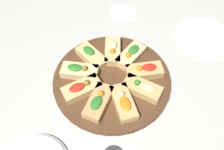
# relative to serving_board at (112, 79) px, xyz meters

# --- Properties ---
(ground_plane) EXTENTS (3.00, 3.00, 0.00)m
(ground_plane) POSITION_rel_serving_board_xyz_m (0.00, 0.00, -0.01)
(ground_plane) COLOR beige
(serving_board) EXTENTS (0.40, 0.40, 0.02)m
(serving_board) POSITION_rel_serving_board_xyz_m (0.00, 0.00, 0.00)
(serving_board) COLOR #51331E
(serving_board) RESTS_ON ground_plane
(focaccia_slice_0) EXTENTS (0.12, 0.13, 0.04)m
(focaccia_slice_0) POSITION_rel_serving_board_xyz_m (0.07, 0.09, 0.02)
(focaccia_slice_0) COLOR tan
(focaccia_slice_0) RESTS_ON serving_board
(focaccia_slice_1) EXTENTS (0.06, 0.13, 0.04)m
(focaccia_slice_1) POSITION_rel_serving_board_xyz_m (0.00, 0.11, 0.02)
(focaccia_slice_1) COLOR tan
(focaccia_slice_1) RESTS_ON serving_board
(focaccia_slice_2) EXTENTS (0.13, 0.13, 0.04)m
(focaccia_slice_2) POSITION_rel_serving_board_xyz_m (-0.08, 0.08, 0.02)
(focaccia_slice_2) COLOR tan
(focaccia_slice_2) RESTS_ON serving_board
(focaccia_slice_3) EXTENTS (0.13, 0.08, 0.04)m
(focaccia_slice_3) POSITION_rel_serving_board_xyz_m (-0.11, 0.02, 0.02)
(focaccia_slice_3) COLOR tan
(focaccia_slice_3) RESTS_ON serving_board
(focaccia_slice_4) EXTENTS (0.13, 0.12, 0.04)m
(focaccia_slice_4) POSITION_rel_serving_board_xyz_m (-0.09, -0.06, 0.02)
(focaccia_slice_4) COLOR #E5C689
(focaccia_slice_4) RESTS_ON serving_board
(focaccia_slice_5) EXTENTS (0.09, 0.14, 0.04)m
(focaccia_slice_5) POSITION_rel_serving_board_xyz_m (-0.04, -0.10, 0.02)
(focaccia_slice_5) COLOR #DBB775
(focaccia_slice_5) RESTS_ON serving_board
(focaccia_slice_6) EXTENTS (0.10, 0.14, 0.04)m
(focaccia_slice_6) POSITION_rel_serving_board_xyz_m (0.04, -0.10, 0.02)
(focaccia_slice_6) COLOR #DBB775
(focaccia_slice_6) RESTS_ON serving_board
(focaccia_slice_7) EXTENTS (0.14, 0.11, 0.04)m
(focaccia_slice_7) POSITION_rel_serving_board_xyz_m (0.10, -0.05, 0.02)
(focaccia_slice_7) COLOR #E5C689
(focaccia_slice_7) RESTS_ON serving_board
(focaccia_slice_8) EXTENTS (0.13, 0.08, 0.04)m
(focaccia_slice_8) POSITION_rel_serving_board_xyz_m (0.11, 0.02, 0.02)
(focaccia_slice_8) COLOR #DBB775
(focaccia_slice_8) RESTS_ON serving_board
(plate_left) EXTENTS (0.21, 0.21, 0.02)m
(plate_left) POSITION_rel_serving_board_xyz_m (-0.42, -0.09, -0.00)
(plate_left) COLOR white
(plate_left) RESTS_ON ground_plane
(napkin_stack) EXTENTS (0.13, 0.12, 0.01)m
(napkin_stack) POSITION_rel_serving_board_xyz_m (-0.17, -0.34, -0.01)
(napkin_stack) COLOR white
(napkin_stack) RESTS_ON ground_plane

